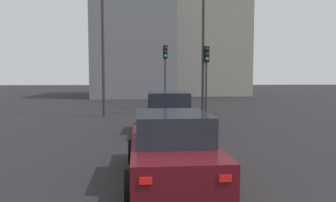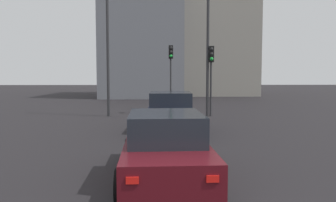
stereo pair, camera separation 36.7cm
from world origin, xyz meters
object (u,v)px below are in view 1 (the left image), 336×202
at_px(street_lamp_far, 203,38).
at_px(traffic_light_near_left, 207,66).
at_px(car_navy_lead, 168,112).
at_px(car_maroon_second, 171,147).
at_px(street_lamp_kerbside, 103,34).
at_px(traffic_light_near_right, 165,64).

bearing_deg(street_lamp_far, traffic_light_near_left, -114.93).
xyz_separation_m(car_navy_lead, car_maroon_second, (-6.53, 0.37, -0.05)).
relative_size(car_navy_lead, street_lamp_kerbside, 0.58).
height_order(traffic_light_near_right, street_lamp_kerbside, street_lamp_kerbside).
bearing_deg(traffic_light_near_right, street_lamp_far, 20.75).
relative_size(traffic_light_near_left, traffic_light_near_right, 0.91).
bearing_deg(car_navy_lead, street_lamp_far, -22.57).
distance_m(traffic_light_near_left, street_lamp_far, 1.61).
relative_size(car_navy_lead, street_lamp_far, 0.60).
bearing_deg(car_navy_lead, traffic_light_near_left, -24.72).
bearing_deg(car_maroon_second, street_lamp_far, -14.65).
height_order(car_maroon_second, traffic_light_near_right, traffic_light_near_right).
distance_m(car_maroon_second, street_lamp_far, 12.52).
relative_size(traffic_light_near_left, street_lamp_kerbside, 0.50).
bearing_deg(car_maroon_second, traffic_light_near_left, -15.64).
relative_size(car_navy_lead, traffic_light_near_left, 1.15).
bearing_deg(traffic_light_near_right, traffic_light_near_left, 22.43).
xyz_separation_m(street_lamp_kerbside, street_lamp_far, (-0.08, -5.62, -0.16)).
distance_m(car_navy_lead, street_lamp_kerbside, 7.26).
bearing_deg(traffic_light_near_right, street_lamp_kerbside, -50.71).
xyz_separation_m(car_navy_lead, street_lamp_kerbside, (5.21, 3.32, 3.83)).
distance_m(traffic_light_near_right, street_lamp_kerbside, 5.46).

